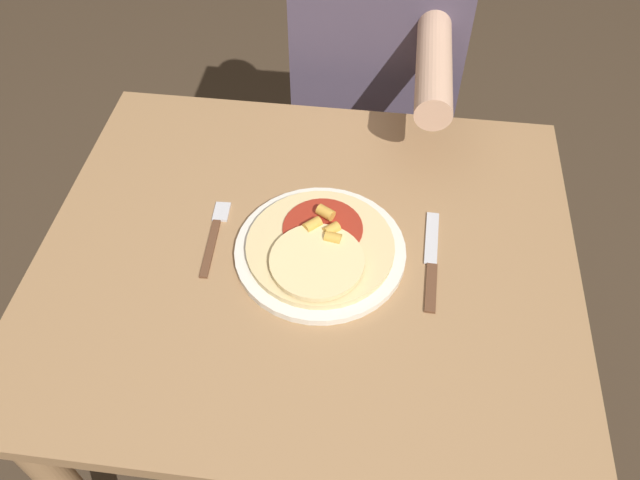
{
  "coord_description": "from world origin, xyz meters",
  "views": [
    {
      "loc": [
        0.11,
        -0.68,
        1.62
      ],
      "look_at": [
        0.02,
        -0.0,
        0.81
      ],
      "focal_mm": 35.0,
      "sensor_mm": 36.0,
      "label": 1
    }
  ],
  "objects_px": {
    "dining_table": "(308,297)",
    "fork": "(215,233)",
    "plate": "(320,252)",
    "person_diner": "(376,74)",
    "pizza": "(320,248)",
    "knife": "(431,262)"
  },
  "relations": [
    {
      "from": "pizza",
      "to": "knife",
      "type": "xyz_separation_m",
      "value": [
        0.19,
        0.01,
        -0.02
      ]
    },
    {
      "from": "dining_table",
      "to": "person_diner",
      "type": "height_order",
      "value": "person_diner"
    },
    {
      "from": "plate",
      "to": "pizza",
      "type": "height_order",
      "value": "pizza"
    },
    {
      "from": "plate",
      "to": "person_diner",
      "type": "relative_size",
      "value": 0.24
    },
    {
      "from": "knife",
      "to": "person_diner",
      "type": "xyz_separation_m",
      "value": [
        -0.13,
        0.62,
        -0.06
      ]
    },
    {
      "from": "fork",
      "to": "knife",
      "type": "xyz_separation_m",
      "value": [
        0.39,
        -0.02,
        0.0
      ]
    },
    {
      "from": "person_diner",
      "to": "dining_table",
      "type": "bearing_deg",
      "value": -97.72
    },
    {
      "from": "dining_table",
      "to": "pizza",
      "type": "height_order",
      "value": "pizza"
    },
    {
      "from": "knife",
      "to": "pizza",
      "type": "bearing_deg",
      "value": -176.19
    },
    {
      "from": "fork",
      "to": "knife",
      "type": "height_order",
      "value": "same"
    },
    {
      "from": "fork",
      "to": "person_diner",
      "type": "bearing_deg",
      "value": 67.15
    },
    {
      "from": "knife",
      "to": "person_diner",
      "type": "relative_size",
      "value": 0.18
    },
    {
      "from": "dining_table",
      "to": "plate",
      "type": "distance_m",
      "value": 0.15
    },
    {
      "from": "pizza",
      "to": "fork",
      "type": "relative_size",
      "value": 1.46
    },
    {
      "from": "plate",
      "to": "knife",
      "type": "relative_size",
      "value": 1.35
    },
    {
      "from": "fork",
      "to": "person_diner",
      "type": "distance_m",
      "value": 0.66
    },
    {
      "from": "plate",
      "to": "person_diner",
      "type": "bearing_deg",
      "value": 84.47
    },
    {
      "from": "dining_table",
      "to": "knife",
      "type": "height_order",
      "value": "knife"
    },
    {
      "from": "dining_table",
      "to": "fork",
      "type": "bearing_deg",
      "value": 172.68
    },
    {
      "from": "plate",
      "to": "fork",
      "type": "xyz_separation_m",
      "value": [
        -0.19,
        0.02,
        -0.0
      ]
    },
    {
      "from": "knife",
      "to": "person_diner",
      "type": "height_order",
      "value": "person_diner"
    },
    {
      "from": "plate",
      "to": "person_diner",
      "type": "height_order",
      "value": "person_diner"
    }
  ]
}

